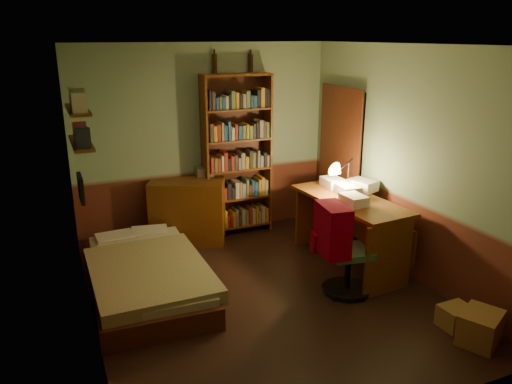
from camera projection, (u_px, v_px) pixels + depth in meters
name	position (u px, v px, depth m)	size (l,w,h in m)	color
floor	(265.00, 296.00, 5.38)	(3.50, 4.00, 0.02)	black
ceiling	(267.00, 44.00, 4.59)	(3.50, 4.00, 0.02)	silver
wall_back	(205.00, 142.00, 6.75)	(3.50, 0.02, 2.60)	gray
wall_left	(81.00, 202.00, 4.33)	(0.02, 4.00, 2.60)	gray
wall_right	(407.00, 163.00, 5.65)	(0.02, 4.00, 2.60)	gray
wall_front	(393.00, 259.00, 3.23)	(3.50, 0.02, 2.60)	gray
doorway	(341.00, 163.00, 6.87)	(0.06, 0.90, 2.00)	black
door_trim	(338.00, 163.00, 6.85)	(0.02, 0.98, 2.08)	#3F1A0D
bed	(146.00, 264.00, 5.40)	(1.12, 2.09, 0.62)	#748850
dresser	(188.00, 211.00, 6.67)	(0.97, 0.48, 0.86)	#592D0D
mini_stereo	(204.00, 172.00, 6.74)	(0.22, 0.17, 0.12)	#B2B2B7
bookshelf	(237.00, 156.00, 6.82)	(0.95, 0.29, 2.21)	#592D0D
bottle_left	(215.00, 64.00, 6.45)	(0.07, 0.07, 0.25)	black
bottle_right	(251.00, 63.00, 6.64)	(0.06, 0.06, 0.24)	black
desk	(348.00, 232.00, 6.00)	(0.66, 1.58, 0.85)	#592D0D
paper_stack	(363.00, 185.00, 6.16)	(0.24, 0.33, 0.13)	silver
desk_lamp	(349.00, 164.00, 6.04)	(0.21, 0.21, 0.68)	black
office_chair	(349.00, 248.00, 5.31)	(0.51, 0.45, 1.03)	#365F39
red_jacket	(324.00, 177.00, 5.10)	(0.25, 0.46, 0.54)	maroon
wall_shelf_lower	(81.00, 143.00, 5.25)	(0.20, 0.90, 0.03)	#592D0D
wall_shelf_upper	(78.00, 110.00, 5.14)	(0.20, 0.90, 0.03)	#592D0D
framed_picture	(81.00, 188.00, 4.88)	(0.04, 0.32, 0.26)	black
cardboard_box_a	(480.00, 328.00, 4.52)	(0.40, 0.32, 0.30)	olive
cardboard_box_b	(456.00, 317.00, 4.78)	(0.30, 0.24, 0.21)	olive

